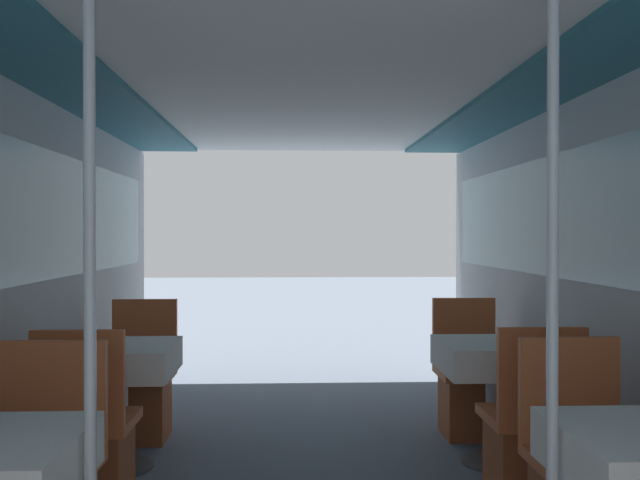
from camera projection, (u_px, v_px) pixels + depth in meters
wall_right at (616, 281)px, 3.47m from camera, size 0.05×6.51×2.08m
ceiling_panel at (312, 69)px, 3.40m from camera, size 2.97×6.51×0.07m
support_pole_left_0 at (90, 329)px, 2.21m from camera, size 0.04×0.04×2.08m
dining_table_left_1 at (118, 366)px, 4.04m from camera, size 0.64×0.64×0.71m
chair_left_near_1 at (88, 452)px, 3.45m from camera, size 0.43×0.43×0.89m
chair_left_far_1 at (140, 396)px, 4.63m from camera, size 0.43×0.43×0.89m
support_pole_right_0 at (552, 326)px, 2.27m from camera, size 0.04×0.04×2.08m
dining_table_right_1 at (496, 363)px, 4.13m from camera, size 0.64×0.64×0.71m
chair_right_near_1 at (530, 446)px, 3.55m from camera, size 0.43×0.43×0.89m
chair_right_far_1 at (470, 393)px, 4.72m from camera, size 0.43×0.43×0.89m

